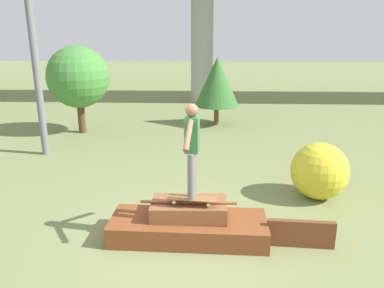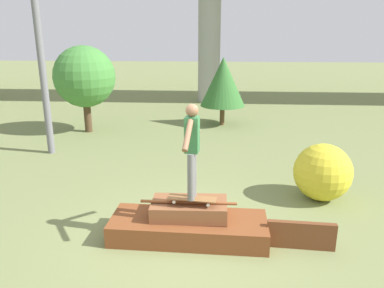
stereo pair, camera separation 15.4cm
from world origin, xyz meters
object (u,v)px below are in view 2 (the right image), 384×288
skateboard (192,199)px  bush_yellow_flowering (323,172)px  tree_behind_left (223,82)px  tree_behind_right (84,77)px  skater (192,145)px

skateboard → bush_yellow_flowering: (2.67, 1.85, -0.17)m
bush_yellow_flowering → tree_behind_left: bearing=107.5°
tree_behind_right → bush_yellow_flowering: tree_behind_right is taller
tree_behind_left → skater: bearing=-94.0°
tree_behind_left → tree_behind_right: 5.03m
skateboard → tree_behind_right: (-4.24, 7.07, 1.19)m
skateboard → skater: 0.94m
tree_behind_right → bush_yellow_flowering: bearing=-37.1°
bush_yellow_flowering → skater: bearing=-145.2°
skateboard → skater: skater is taller
skater → tree_behind_left: bearing=86.0°
skater → skateboard: bearing=0.0°
skateboard → tree_behind_right: bearing=121.0°
skater → tree_behind_right: (-4.24, 7.07, 0.24)m
skater → bush_yellow_flowering: (2.67, 1.85, -1.11)m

